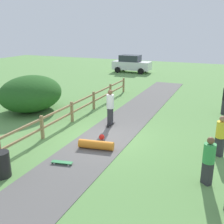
% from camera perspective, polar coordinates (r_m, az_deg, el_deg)
% --- Properties ---
extents(ground_plane, '(60.00, 60.00, 0.00)m').
position_cam_1_polar(ground_plane, '(12.66, -1.21, -5.30)').
color(ground_plane, '#60934C').
extents(asphalt_path, '(2.40, 28.00, 0.02)m').
position_cam_1_polar(asphalt_path, '(12.66, -1.21, -5.26)').
color(asphalt_path, '#605E5B').
rests_on(asphalt_path, ground_plane).
extents(wooden_fence, '(0.12, 18.12, 1.10)m').
position_cam_1_polar(wooden_fence, '(13.65, -11.21, -0.95)').
color(wooden_fence, '#997A51').
rests_on(wooden_fence, ground_plane).
extents(bush_large, '(3.41, 4.09, 2.14)m').
position_cam_1_polar(bush_large, '(17.08, -16.60, 3.73)').
color(bush_large, '#23561E').
rests_on(bush_large, ground_plane).
extents(trash_bin, '(0.56, 0.56, 0.90)m').
position_cam_1_polar(trash_bin, '(10.05, -22.07, -10.13)').
color(trash_bin, black).
rests_on(trash_bin, ground_plane).
extents(skater_riding, '(0.39, 0.80, 1.88)m').
position_cam_1_polar(skater_riding, '(13.78, -0.37, 1.32)').
color(skater_riding, black).
rests_on(skater_riding, asphalt_path).
extents(skater_fallen, '(1.52, 1.28, 0.36)m').
position_cam_1_polar(skater_fallen, '(11.47, -3.24, -6.71)').
color(skater_fallen, orange).
rests_on(skater_fallen, asphalt_path).
extents(skateboard_loose, '(0.82, 0.35, 0.08)m').
position_cam_1_polar(skateboard_loose, '(10.42, -10.42, -10.30)').
color(skateboard_loose, '#338C4C').
rests_on(skateboard_loose, asphalt_path).
extents(bystander_yellow, '(0.52, 0.52, 1.66)m').
position_cam_1_polar(bystander_yellow, '(11.37, 21.78, -4.35)').
color(bystander_yellow, '#2D2D33').
rests_on(bystander_yellow, ground_plane).
extents(bystander_green, '(0.53, 0.53, 1.63)m').
position_cam_1_polar(bystander_green, '(9.25, 19.58, -9.21)').
color(bystander_green, '#2D2D33').
rests_on(bystander_green, ground_plane).
extents(parked_car_white, '(4.20, 2.01, 1.92)m').
position_cam_1_polar(parked_car_white, '(31.12, 4.06, 10.04)').
color(parked_car_white, silver).
rests_on(parked_car_white, ground_plane).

